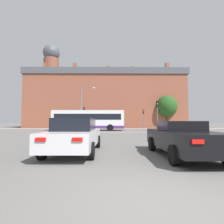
{
  "coord_description": "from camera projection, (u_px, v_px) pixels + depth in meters",
  "views": [
    {
      "loc": [
        -0.75,
        -3.06,
        1.35
      ],
      "look_at": [
        -0.49,
        26.96,
        3.07
      ],
      "focal_mm": 28.0,
      "sensor_mm": 36.0,
      "label": 1
    }
  ],
  "objects": [
    {
      "name": "brick_civic_building",
      "position": [
        105.0,
        100.0,
        45.17
      ],
      "size": [
        37.94,
        12.92,
        21.61
      ],
      "color": "brown",
      "rests_on": "ground_plane"
    },
    {
      "name": "stop_line_strip",
      "position": [
        116.0,
        132.0,
        22.71
      ],
      "size": [
        8.68,
        0.3,
        0.01
      ],
      "primitive_type": "cube",
      "color": "silver",
      "rests_on": "ground_plane"
    },
    {
      "name": "traffic_light_far_left",
      "position": [
        84.0,
        114.0,
        34.46
      ],
      "size": [
        0.26,
        0.31,
        4.33
      ],
      "color": "slate",
      "rests_on": "ground_plane"
    },
    {
      "name": "traffic_light_far_right",
      "position": [
        143.0,
        116.0,
        34.5
      ],
      "size": [
        0.26,
        0.31,
        3.75
      ],
      "color": "slate",
      "rests_on": "ground_plane"
    },
    {
      "name": "car_saloon_left",
      "position": [
        75.0,
        135.0,
        7.73
      ],
      "size": [
        2.02,
        4.79,
        1.51
      ],
      "rotation": [
        0.0,
        0.0,
        -0.01
      ],
      "color": "silver",
      "rests_on": "ground_plane"
    },
    {
      "name": "bus_crossing_lead",
      "position": [
        89.0,
        120.0,
        27.43
      ],
      "size": [
        11.0,
        2.76,
        3.14
      ],
      "rotation": [
        0.0,
        0.0,
        1.57
      ],
      "color": "silver",
      "rests_on": "ground_plane"
    },
    {
      "name": "far_pavement",
      "position": [
        114.0,
        129.0,
        35.23
      ],
      "size": [
        69.64,
        2.5,
        0.01
      ],
      "primitive_type": "cube",
      "color": "#A09B91",
      "rests_on": "ground_plane"
    },
    {
      "name": "ground_plane",
      "position": [
        155.0,
        201.0,
        2.98
      ],
      "size": [
        400.0,
        400.0,
        0.0
      ],
      "primitive_type": "plane",
      "color": "#605E5B"
    },
    {
      "name": "traffic_light_near_right",
      "position": [
        157.0,
        111.0,
        23.29
      ],
      "size": [
        0.26,
        0.31,
        4.17
      ],
      "color": "slate",
      "rests_on": "ground_plane"
    },
    {
      "name": "pedestrian_waiting",
      "position": [
        109.0,
        123.0,
        35.95
      ],
      "size": [
        0.41,
        0.26,
        1.8
      ],
      "rotation": [
        0.0,
        0.0,
        3.17
      ],
      "color": "#333851",
      "rests_on": "ground_plane"
    },
    {
      "name": "car_roadster_right",
      "position": [
        182.0,
        138.0,
        6.87
      ],
      "size": [
        1.94,
        4.63,
        1.38
      ],
      "rotation": [
        0.0,
        0.0,
        0.01
      ],
      "color": "black",
      "rests_on": "ground_plane"
    },
    {
      "name": "tree_by_building",
      "position": [
        167.0,
        106.0,
        38.88
      ],
      "size": [
        4.59,
        4.59,
        7.25
      ],
      "color": "#4C3823",
      "rests_on": "ground_plane"
    },
    {
      "name": "pedestrian_walking_east",
      "position": [
        60.0,
        124.0,
        34.43
      ],
      "size": [
        0.27,
        0.43,
        1.72
      ],
      "rotation": [
        0.0,
        0.0,
        1.71
      ],
      "color": "#333851",
      "rests_on": "ground_plane"
    },
    {
      "name": "street_lamp_junction",
      "position": [
        84.0,
        103.0,
        27.98
      ],
      "size": [
        2.37,
        0.36,
        7.1
      ],
      "color": "slate",
      "rests_on": "ground_plane"
    }
  ]
}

